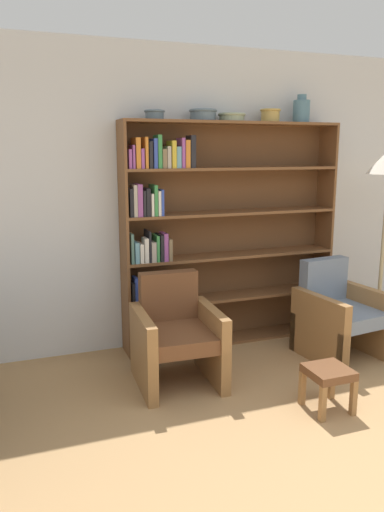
# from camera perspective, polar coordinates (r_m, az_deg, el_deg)

# --- Properties ---
(wall_back) EXTENTS (12.00, 0.06, 2.75)m
(wall_back) POSITION_cam_1_polar(r_m,az_deg,el_deg) (4.89, 4.41, 6.65)
(wall_back) COLOR silver
(wall_back) RESTS_ON ground
(bookshelf) EXTENTS (2.08, 0.30, 2.08)m
(bookshelf) POSITION_cam_1_polar(r_m,az_deg,el_deg) (4.66, 2.01, 2.20)
(bookshelf) COLOR brown
(bookshelf) RESTS_ON ground
(bowl_brass) EXTENTS (0.18, 0.18, 0.08)m
(bowl_brass) POSITION_cam_1_polar(r_m,az_deg,el_deg) (4.42, -4.30, 15.87)
(bowl_brass) COLOR slate
(bowl_brass) RESTS_ON bookshelf
(bowl_sage) EXTENTS (0.25, 0.25, 0.10)m
(bowl_sage) POSITION_cam_1_polar(r_m,az_deg,el_deg) (4.56, 1.28, 15.89)
(bowl_sage) COLOR slate
(bowl_sage) RESTS_ON bookshelf
(bowl_cream) EXTENTS (0.25, 0.25, 0.07)m
(bowl_cream) POSITION_cam_1_polar(r_m,az_deg,el_deg) (4.67, 4.57, 15.59)
(bowl_cream) COLOR gray
(bowl_cream) RESTS_ON bookshelf
(bowl_olive) EXTENTS (0.19, 0.19, 0.12)m
(bowl_olive) POSITION_cam_1_polar(r_m,az_deg,el_deg) (4.84, 8.94, 15.66)
(bowl_olive) COLOR tan
(bowl_olive) RESTS_ON bookshelf
(vase_tall) EXTENTS (0.16, 0.16, 0.26)m
(vase_tall) POSITION_cam_1_polar(r_m,az_deg,el_deg) (5.01, 12.39, 15.93)
(vase_tall) COLOR slate
(vase_tall) RESTS_ON bookshelf
(armchair_leather) EXTENTS (0.67, 0.71, 0.85)m
(armchair_leather) POSITION_cam_1_polar(r_m,az_deg,el_deg) (4.02, -1.83, -9.07)
(armchair_leather) COLOR olive
(armchair_leather) RESTS_ON ground
(armchair_cushioned) EXTENTS (0.72, 0.75, 0.85)m
(armchair_cushioned) POSITION_cam_1_polar(r_m,az_deg,el_deg) (4.71, 16.48, -6.38)
(armchair_cushioned) COLOR olive
(armchair_cushioned) RESTS_ON ground
(footstool) EXTENTS (0.29, 0.29, 0.32)m
(footstool) POSITION_cam_1_polar(r_m,az_deg,el_deg) (3.77, 15.31, -13.19)
(footstool) COLOR olive
(footstool) RESTS_ON ground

